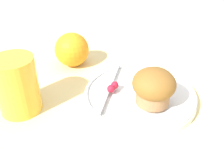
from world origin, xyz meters
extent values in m
plane|color=beige|center=(0.00, 0.00, 0.00)|extent=(3.00, 3.00, 0.00)
cylinder|color=white|center=(-0.02, 0.01, 0.01)|extent=(0.23, 0.23, 0.01)
torus|color=white|center=(-0.02, 0.01, 0.02)|extent=(0.22, 0.22, 0.01)
cylinder|color=#9E7047|center=(-0.04, -0.03, 0.04)|extent=(0.06, 0.06, 0.03)
ellipsoid|color=brown|center=(-0.04, -0.03, 0.06)|extent=(0.08, 0.08, 0.06)
cylinder|color=silver|center=(0.03, 0.03, 0.03)|extent=(0.05, 0.05, 0.02)
cylinder|color=beige|center=(0.03, 0.03, 0.04)|extent=(0.04, 0.04, 0.00)
sphere|color=#B7192D|center=(-0.05, 0.05, 0.03)|extent=(0.02, 0.02, 0.02)
sphere|color=#B7192D|center=(-0.03, 0.05, 0.03)|extent=(0.02, 0.02, 0.02)
cube|color=#B7B7BC|center=(-0.02, 0.07, 0.02)|extent=(0.19, 0.08, 0.00)
sphere|color=orange|center=(0.03, 0.21, 0.04)|extent=(0.08, 0.08, 0.08)
cylinder|color=gold|center=(-0.16, 0.19, 0.06)|extent=(0.08, 0.08, 0.11)
camera|label=1|loc=(-0.40, -0.15, 0.31)|focal=40.00mm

